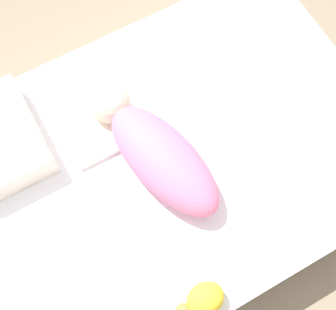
% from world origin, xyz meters
% --- Properties ---
extents(ground_plane, '(12.00, 12.00, 0.00)m').
position_xyz_m(ground_plane, '(0.00, 0.00, 0.00)').
color(ground_plane, '#7A6B56').
extents(bed_mattress, '(1.38, 1.00, 0.23)m').
position_xyz_m(bed_mattress, '(0.00, 0.00, 0.12)').
color(bed_mattress, white).
rests_on(bed_mattress, ground_plane).
extents(burp_cloth, '(0.24, 0.19, 0.02)m').
position_xyz_m(burp_cloth, '(0.16, -0.18, 0.24)').
color(burp_cloth, white).
rests_on(burp_cloth, bed_mattress).
extents(swaddled_baby, '(0.28, 0.55, 0.14)m').
position_xyz_m(swaddled_baby, '(0.05, -0.01, 0.30)').
color(swaddled_baby, pink).
rests_on(swaddled_baby, bed_mattress).
extents(turtle_plush, '(0.15, 0.09, 0.09)m').
position_xyz_m(turtle_plush, '(0.14, 0.43, 0.28)').
color(turtle_plush, yellow).
rests_on(turtle_plush, bed_mattress).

